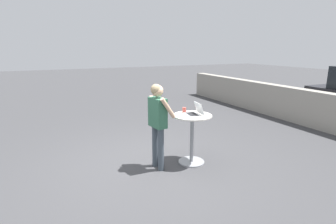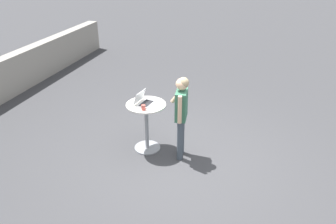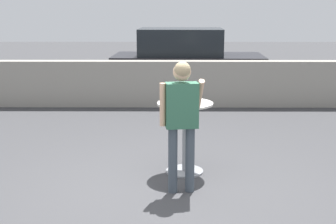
# 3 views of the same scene
# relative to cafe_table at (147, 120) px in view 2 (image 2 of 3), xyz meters

# --- Properties ---
(ground_plane) EXTENTS (50.00, 50.00, 0.00)m
(ground_plane) POSITION_rel_cafe_table_xyz_m (-0.23, -0.78, -0.62)
(ground_plane) COLOR #3D3D3F
(cafe_table) EXTENTS (0.74, 0.74, 0.96)m
(cafe_table) POSITION_rel_cafe_table_xyz_m (0.00, 0.00, 0.00)
(cafe_table) COLOR gray
(cafe_table) RESTS_ON ground_plane
(laptop) EXTENTS (0.39, 0.34, 0.23)m
(laptop) POSITION_rel_cafe_table_xyz_m (0.01, 0.04, 0.40)
(laptop) COLOR silver
(laptop) RESTS_ON cafe_table
(coffee_mug) EXTENTS (0.11, 0.07, 0.10)m
(coffee_mug) POSITION_rel_cafe_table_xyz_m (-0.24, -0.04, 0.39)
(coffee_mug) COLOR #C14C42
(coffee_mug) RESTS_ON cafe_table
(standing_person) EXTENTS (0.52, 0.38, 1.58)m
(standing_person) POSITION_rel_cafe_table_xyz_m (-0.06, -0.68, 0.37)
(standing_person) COLOR #424C56
(standing_person) RESTS_ON ground_plane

